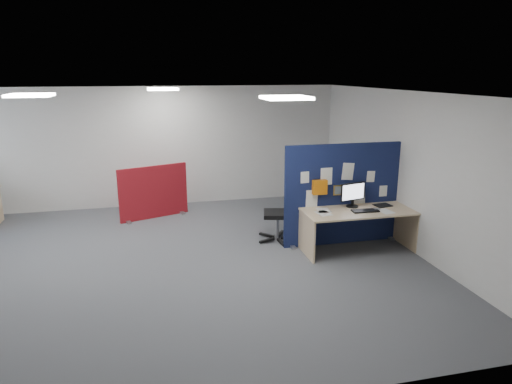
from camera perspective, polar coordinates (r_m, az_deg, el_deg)
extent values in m
plane|color=#515358|center=(7.60, -13.67, -8.95)|extent=(9.00, 9.00, 0.00)
cube|color=white|center=(6.98, -15.04, 11.79)|extent=(9.00, 7.00, 0.02)
cube|color=silver|center=(10.61, -14.12, 5.39)|extent=(9.00, 0.02, 2.70)
cube|color=silver|center=(3.86, -14.89, -11.25)|extent=(9.00, 0.02, 2.70)
cube|color=silver|center=(8.37, 18.16, 2.65)|extent=(0.02, 7.00, 2.70)
cube|color=white|center=(6.25, 3.76, 11.68)|extent=(0.60, 0.60, 0.04)
cube|color=white|center=(7.67, -26.39, 10.78)|extent=(0.60, 0.60, 0.04)
cube|color=white|center=(9.48, -11.59, 12.49)|extent=(0.60, 0.60, 0.04)
cube|color=#0F1739|center=(8.21, 10.95, -0.30)|extent=(2.20, 0.06, 1.81)
cube|color=#9B9A9F|center=(8.16, 4.50, -6.72)|extent=(0.08, 0.30, 0.04)
cube|color=#9B9A9F|center=(8.89, 16.29, -5.44)|extent=(0.08, 0.30, 0.04)
cube|color=white|center=(7.81, 6.13, 1.83)|extent=(0.15, 0.01, 0.20)
cube|color=white|center=(7.95, 8.79, 1.95)|extent=(0.21, 0.01, 0.30)
cube|color=white|center=(8.09, 11.42, 2.53)|extent=(0.21, 0.01, 0.30)
cube|color=white|center=(8.31, 14.15, 1.89)|extent=(0.15, 0.01, 0.20)
cube|color=white|center=(7.95, 6.99, -0.81)|extent=(0.21, 0.01, 0.30)
cube|color=white|center=(8.31, 12.81, -0.74)|extent=(0.21, 0.01, 0.30)
cube|color=white|center=(8.49, 15.61, 0.12)|extent=(0.15, 0.01, 0.20)
cube|color=gold|center=(8.11, 10.44, 0.24)|extent=(0.24, 0.01, 0.18)
cube|color=orange|center=(7.90, 7.97, 0.61)|extent=(0.25, 0.10, 0.25)
cube|color=#D7B68A|center=(7.95, 12.71, -2.32)|extent=(1.91, 0.85, 0.03)
cube|color=#D7B68A|center=(7.72, 6.32, -5.41)|extent=(0.03, 0.78, 0.70)
cube|color=#D7B68A|center=(8.50, 18.22, -4.18)|extent=(0.03, 0.78, 0.70)
cube|color=#D7B68A|center=(8.34, 11.47, -2.63)|extent=(1.72, 0.02, 0.30)
cylinder|color=black|center=(8.11, 11.94, -1.76)|extent=(0.20, 0.20, 0.02)
cube|color=black|center=(8.09, 11.96, -1.34)|extent=(0.05, 0.04, 0.10)
cube|color=black|center=(8.04, 12.04, 0.06)|extent=(0.49, 0.15, 0.31)
cube|color=silver|center=(8.02, 12.10, 0.02)|extent=(0.44, 0.11, 0.27)
cube|color=black|center=(7.89, 13.50, -2.29)|extent=(0.46, 0.20, 0.02)
cube|color=#9B9A9F|center=(8.01, 14.85, -2.11)|extent=(0.11, 0.07, 0.03)
cube|color=black|center=(8.30, 15.56, -1.61)|extent=(0.31, 0.26, 0.01)
cube|color=maroon|center=(9.80, -12.67, -0.01)|extent=(1.42, 0.55, 1.12)
cube|color=#9B9A9F|center=(9.97, -15.91, -3.21)|extent=(0.08, 0.30, 0.04)
cube|color=#9B9A9F|center=(9.97, -9.07, -2.80)|extent=(0.08, 0.30, 0.04)
cube|color=black|center=(8.46, 4.20, -5.74)|extent=(0.32, 0.13, 0.04)
cube|color=black|center=(8.66, 3.05, -5.23)|extent=(0.21, 0.30, 0.04)
cube|color=black|center=(8.57, 1.33, -5.42)|extent=(0.24, 0.28, 0.04)
cube|color=black|center=(8.32, 1.35, -6.07)|extent=(0.31, 0.17, 0.04)
cube|color=black|center=(8.25, 3.17, -6.28)|extent=(0.08, 0.32, 0.04)
cylinder|color=#9B9A9F|center=(8.37, 2.64, -4.32)|extent=(0.06, 0.06, 0.44)
cube|color=black|center=(8.30, 2.66, -2.74)|extent=(0.59, 0.59, 0.07)
cube|color=black|center=(8.21, 4.31, -0.50)|extent=(0.16, 0.44, 0.53)
cube|color=black|center=(8.18, 4.62, 0.57)|extent=(0.16, 0.40, 0.32)
cube|color=white|center=(7.65, 8.44, -2.65)|extent=(0.25, 0.32, 0.00)
cube|color=white|center=(7.82, 8.43, -2.28)|extent=(0.24, 0.32, 0.00)
cube|color=white|center=(7.98, 15.87, -2.33)|extent=(0.25, 0.33, 0.00)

